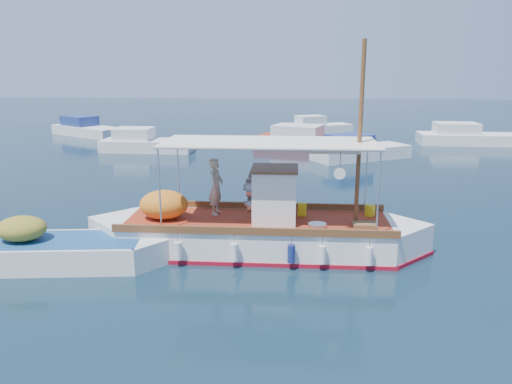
{
  "coord_description": "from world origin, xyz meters",
  "views": [
    {
      "loc": [
        0.63,
        -14.99,
        5.58
      ],
      "look_at": [
        -0.44,
        0.0,
        1.83
      ],
      "focal_mm": 35.0,
      "sensor_mm": 36.0,
      "label": 1
    }
  ],
  "objects": [
    {
      "name": "bg_boat_n",
      "position": [
        2.01,
        20.67,
        0.49
      ],
      "size": [
        8.77,
        5.33,
        1.8
      ],
      "rotation": [
        0.0,
        0.0,
        -0.33
      ],
      "color": "#A52B1B",
      "rests_on": "ground"
    },
    {
      "name": "ground",
      "position": [
        0.0,
        0.0,
        0.0
      ],
      "size": [
        160.0,
        160.0,
        0.0
      ],
      "primitive_type": "plane",
      "color": "black",
      "rests_on": "ground"
    },
    {
      "name": "dinghy",
      "position": [
        -6.25,
        -1.82,
        0.35
      ],
      "size": [
        6.86,
        2.49,
        1.68
      ],
      "rotation": [
        0.0,
        0.0,
        0.11
      ],
      "color": "white",
      "rests_on": "ground"
    },
    {
      "name": "bg_boat_far_w",
      "position": [
        -16.75,
        26.16,
        0.49
      ],
      "size": [
        7.26,
        5.8,
        1.8
      ],
      "rotation": [
        0.0,
        0.0,
        -0.57
      ],
      "color": "silver",
      "rests_on": "ground"
    },
    {
      "name": "bg_boat_nw",
      "position": [
        -9.42,
        18.44,
        0.49
      ],
      "size": [
        6.21,
        2.51,
        1.8
      ],
      "rotation": [
        0.0,
        0.0,
        -0.02
      ],
      "color": "silver",
      "rests_on": "ground"
    },
    {
      "name": "fishing_caique",
      "position": [
        -0.46,
        -0.21,
        0.58
      ],
      "size": [
        10.82,
        3.06,
        6.6
      ],
      "rotation": [
        0.0,
        0.0,
        -0.0
      ],
      "color": "white",
      "rests_on": "ground"
    },
    {
      "name": "bg_boat_ne",
      "position": [
        4.87,
        16.36,
        0.49
      ],
      "size": [
        6.57,
        5.03,
        1.8
      ],
      "rotation": [
        0.0,
        0.0,
        0.52
      ],
      "color": "silver",
      "rests_on": "ground"
    },
    {
      "name": "bg_boat_far_n",
      "position": [
        2.86,
        28.59,
        0.49
      ],
      "size": [
        6.0,
        4.29,
        1.8
      ],
      "rotation": [
        0.0,
        0.0,
        0.45
      ],
      "color": "silver",
      "rests_on": "ground"
    },
    {
      "name": "bg_boat_e",
      "position": [
        13.86,
        23.3,
        0.49
      ],
      "size": [
        7.81,
        2.98,
        1.8
      ],
      "rotation": [
        0.0,
        0.0,
        -0.05
      ],
      "color": "silver",
      "rests_on": "ground"
    }
  ]
}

